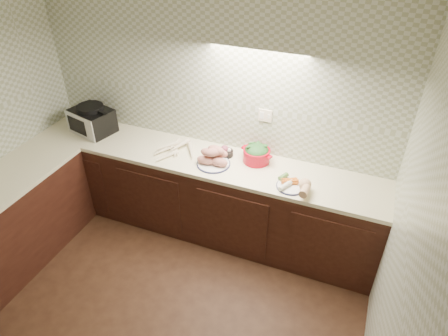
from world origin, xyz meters
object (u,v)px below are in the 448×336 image
at_px(veg_plate, 297,184).
at_px(sweet_potato_plate, 214,157).
at_px(toaster_oven, 92,120).
at_px(onion_bowl, 226,152).
at_px(dutch_oven, 257,153).
at_px(parsnip_pile, 179,151).

bearing_deg(veg_plate, sweet_potato_plate, 174.16).
height_order(toaster_oven, onion_bowl, toaster_oven).
bearing_deg(veg_plate, onion_bowl, 161.12).
xyz_separation_m(sweet_potato_plate, dutch_oven, (0.36, 0.19, 0.01)).
relative_size(sweet_potato_plate, onion_bowl, 2.25).
bearing_deg(sweet_potato_plate, parsnip_pile, 174.09).
bearing_deg(onion_bowl, parsnip_pile, -162.54).
bearing_deg(onion_bowl, veg_plate, -18.88).
distance_m(toaster_oven, parsnip_pile, 1.06).
bearing_deg(veg_plate, toaster_oven, 175.45).
height_order(toaster_oven, parsnip_pile, toaster_oven).
height_order(onion_bowl, dutch_oven, dutch_oven).
bearing_deg(onion_bowl, sweet_potato_plate, -105.76).
height_order(sweet_potato_plate, onion_bowl, sweet_potato_plate).
height_order(onion_bowl, veg_plate, veg_plate).
distance_m(toaster_oven, onion_bowl, 1.51).
relative_size(dutch_oven, veg_plate, 0.98).
xyz_separation_m(sweet_potato_plate, onion_bowl, (0.05, 0.18, -0.04)).
bearing_deg(sweet_potato_plate, dutch_oven, 28.36).
bearing_deg(onion_bowl, toaster_oven, -176.81).
bearing_deg(dutch_oven, veg_plate, -14.42).
distance_m(toaster_oven, sweet_potato_plate, 1.45).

